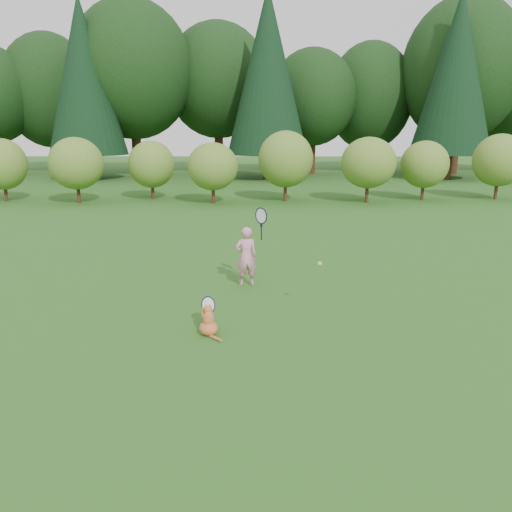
# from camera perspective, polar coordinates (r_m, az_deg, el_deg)

# --- Properties ---
(ground) EXTENTS (100.00, 100.00, 0.00)m
(ground) POSITION_cam_1_polar(r_m,az_deg,el_deg) (8.60, -1.38, -5.84)
(ground) COLOR #225919
(ground) RESTS_ON ground
(shrub_row) EXTENTS (28.00, 3.00, 2.80)m
(shrub_row) POSITION_cam_1_polar(r_m,az_deg,el_deg) (21.13, -0.27, 10.03)
(shrub_row) COLOR #577123
(shrub_row) RESTS_ON ground
(woodland_backdrop) EXTENTS (48.00, 10.00, 15.00)m
(woodland_backdrop) POSITION_cam_1_polar(r_m,az_deg,el_deg) (31.41, -0.03, 22.56)
(woodland_backdrop) COLOR black
(woodland_backdrop) RESTS_ON ground
(child) EXTENTS (0.65, 0.42, 1.74)m
(child) POSITION_cam_1_polar(r_m,az_deg,el_deg) (9.61, -1.08, 0.11)
(child) COLOR pink
(child) RESTS_ON ground
(cat) EXTENTS (0.43, 0.71, 0.63)m
(cat) POSITION_cam_1_polar(r_m,az_deg,el_deg) (7.46, -5.46, -7.14)
(cat) COLOR #C44B25
(cat) RESTS_ON ground
(tennis_ball) EXTENTS (0.08, 0.08, 0.08)m
(tennis_ball) POSITION_cam_1_polar(r_m,az_deg,el_deg) (8.15, 7.29, -0.87)
(tennis_ball) COLOR #B7EA1B
(tennis_ball) RESTS_ON ground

